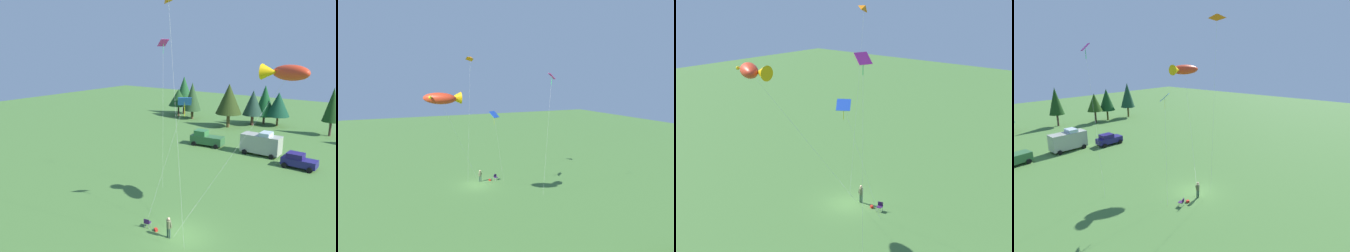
% 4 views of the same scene
% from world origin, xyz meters
% --- Properties ---
extents(ground_plane, '(160.00, 160.00, 0.00)m').
position_xyz_m(ground_plane, '(0.00, 0.00, 0.00)').
color(ground_plane, '#467234').
extents(person_kite_flyer, '(0.63, 0.37, 1.74)m').
position_xyz_m(person_kite_flyer, '(-0.73, -0.93, 1.02)').
color(person_kite_flyer, '#365540').
rests_on(person_kite_flyer, ground).
extents(folding_chair, '(0.59, 0.59, 0.82)m').
position_xyz_m(folding_chair, '(-3.07, -0.75, 0.49)').
color(folding_chair, '#311947').
rests_on(folding_chair, ground).
extents(backpack_on_grass, '(0.39, 0.35, 0.22)m').
position_xyz_m(backpack_on_grass, '(-2.16, -0.74, 0.11)').
color(backpack_on_grass, red).
rests_on(backpack_on_grass, ground).
extents(van_motorhome_grey, '(5.45, 2.70, 3.34)m').
position_xyz_m(van_motorhome_grey, '(-2.28, 23.70, 1.64)').
color(van_motorhome_grey, '#A4A695').
rests_on(van_motorhome_grey, ground).
extents(car_navy_hatch, '(4.26, 2.33, 1.89)m').
position_xyz_m(car_navy_hatch, '(3.44, 21.19, 0.95)').
color(car_navy_hatch, navy).
rests_on(car_navy_hatch, ground).
extents(kite_large_fish, '(8.05, 8.53, 13.42)m').
position_xyz_m(kite_large_fish, '(5.22, 6.27, 12.77)').
color(kite_large_fish, red).
rests_on(kite_large_fish, ground).
extents(kite_diamond_blue, '(2.94, 3.01, 10.72)m').
position_xyz_m(kite_diamond_blue, '(-1.75, 2.67, 10.11)').
color(kite_diamond_blue, blue).
rests_on(kite_diamond_blue, ground).
extents(kite_diamond_rainbow, '(0.99, 1.29, 15.51)m').
position_xyz_m(kite_diamond_rainbow, '(-7.30, 7.34, 14.61)').
color(kite_diamond_rainbow, '#DB319C').
rests_on(kite_diamond_rainbow, ground).
extents(kite_delta_orange, '(1.71, 1.54, 18.11)m').
position_xyz_m(kite_delta_orange, '(-0.03, -2.16, 17.66)').
color(kite_delta_orange, orange).
rests_on(kite_delta_orange, ground).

